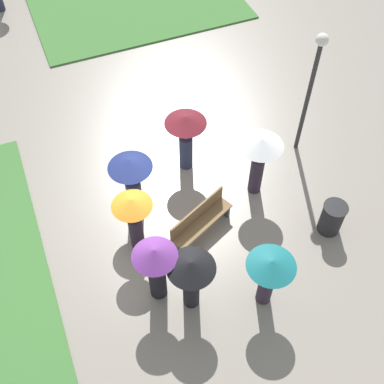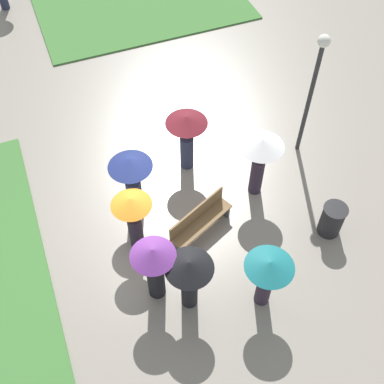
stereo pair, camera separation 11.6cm
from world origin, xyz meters
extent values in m
plane|color=gray|center=(0.00, 0.00, 0.00)|extent=(90.00, 90.00, 0.00)
cube|color=brown|center=(1.37, -0.73, 0.42)|extent=(1.85, 1.14, 0.05)
cube|color=brown|center=(1.30, -0.56, 0.68)|extent=(1.70, 0.80, 0.45)
cube|color=#383D42|center=(0.62, -1.07, 0.20)|extent=(0.23, 0.38, 0.40)
cube|color=#383D42|center=(2.12, -0.39, 0.20)|extent=(0.23, 0.38, 0.40)
cylinder|color=#2D2D30|center=(5.11, 0.99, 1.75)|extent=(0.12, 0.12, 3.49)
sphere|color=white|center=(5.11, 0.99, 3.65)|extent=(0.32, 0.32, 0.32)
cylinder|color=#232326|center=(4.42, -1.86, 0.46)|extent=(0.57, 0.57, 0.92)
cylinder|color=black|center=(4.42, -1.86, 0.93)|extent=(0.61, 0.61, 0.03)
cylinder|color=#2D2333|center=(1.97, -2.95, 0.48)|extent=(0.49, 0.49, 0.95)
sphere|color=brown|center=(1.97, -2.95, 1.07)|extent=(0.23, 0.23, 0.23)
cylinder|color=#4C4C4F|center=(1.97, -2.95, 1.36)|extent=(0.02, 0.02, 0.35)
cone|color=#197075|center=(1.97, -2.95, 1.62)|extent=(1.07, 1.07, 0.19)
cylinder|color=#282D47|center=(1.85, 1.55, 0.55)|extent=(0.47, 0.47, 1.09)
sphere|color=#997051|center=(1.85, 1.55, 1.19)|extent=(0.20, 0.20, 0.20)
cylinder|color=#4C4C4F|center=(1.85, 1.55, 1.47)|extent=(0.02, 0.02, 0.35)
cone|color=maroon|center=(1.85, 1.55, 1.75)|extent=(1.11, 1.11, 0.22)
cylinder|color=#282D47|center=(0.04, 0.57, 0.59)|extent=(0.55, 0.55, 1.18)
sphere|color=beige|center=(0.04, 0.57, 1.29)|extent=(0.22, 0.22, 0.22)
cylinder|color=#4C4C4F|center=(0.04, 0.57, 1.57)|extent=(0.02, 0.02, 0.35)
cone|color=navy|center=(0.04, 0.57, 1.87)|extent=(1.08, 1.08, 0.26)
cylinder|color=#2D2333|center=(-0.26, -0.46, 0.55)|extent=(0.49, 0.49, 1.10)
sphere|color=brown|center=(-0.26, -0.46, 1.20)|extent=(0.20, 0.20, 0.20)
cylinder|color=#4C4C4F|center=(-0.26, -0.46, 1.48)|extent=(0.02, 0.02, 0.35)
cone|color=orange|center=(-0.26, -0.46, 1.76)|extent=(0.95, 0.95, 0.23)
cylinder|color=black|center=(-0.22, -1.89, 0.54)|extent=(0.53, 0.53, 1.08)
sphere|color=beige|center=(-0.22, -1.89, 1.19)|extent=(0.22, 0.22, 0.22)
cylinder|color=#4C4C4F|center=(-0.22, -1.89, 1.47)|extent=(0.02, 0.02, 0.35)
cone|color=#703389|center=(-0.22, -1.89, 1.77)|extent=(0.99, 0.99, 0.24)
cylinder|color=#2D2333|center=(3.24, 0.03, 0.59)|extent=(0.47, 0.47, 1.17)
sphere|color=beige|center=(3.24, 0.03, 1.28)|extent=(0.22, 0.22, 0.22)
cylinder|color=#4C4C4F|center=(3.24, 0.03, 1.57)|extent=(0.02, 0.02, 0.35)
cone|color=white|center=(3.24, 0.03, 1.86)|extent=(1.15, 1.15, 0.24)
cylinder|color=black|center=(0.40, -2.39, 0.51)|extent=(0.47, 0.47, 1.03)
sphere|color=#997051|center=(0.40, -2.39, 1.12)|extent=(0.19, 0.19, 0.19)
cylinder|color=#4C4C4F|center=(0.40, -2.39, 1.40)|extent=(0.02, 0.02, 0.35)
cone|color=black|center=(0.40, -2.39, 1.68)|extent=(1.05, 1.05, 0.22)
camera|label=1|loc=(-1.43, -6.89, 10.37)|focal=45.00mm
camera|label=2|loc=(-1.32, -6.94, 10.37)|focal=45.00mm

